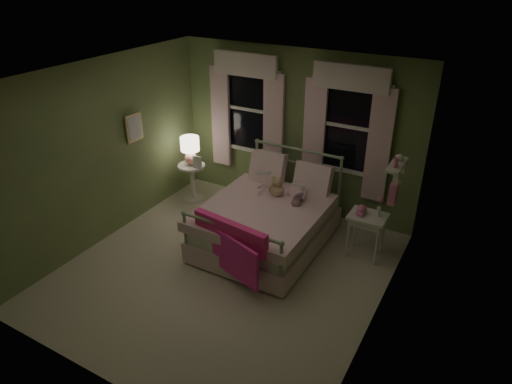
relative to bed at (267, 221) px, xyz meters
The scene contains 18 objects.
room_shell 1.27m from the bed, 101.60° to the right, with size 4.20×4.20×4.20m.
bed is the anchor object (origin of this frame).
pink_throw 1.04m from the bed, 89.69° to the right, with size 1.10×0.38×0.71m.
child_left 0.73m from the bed, 122.39° to the left, with size 0.24×0.16×0.66m, color #F7D1DD.
child_right 0.76m from the bed, 56.58° to the left, with size 0.35×0.27×0.72m, color #F7D1DD.
book_left 0.67m from the bed, 146.36° to the left, with size 0.20×0.27×0.03m, color beige.
book_right 0.64m from the bed, 32.61° to the left, with size 0.20×0.27×0.02m, color beige.
teddy_bear 0.50m from the bed, 88.85° to the left, with size 0.24×0.20×0.32m.
nightstand_left 1.85m from the bed, 162.03° to the left, with size 0.46×0.46×0.65m.
table_lamp 1.93m from the bed, 162.03° to the left, with size 0.31×0.31×0.48m.
book_nightstand 1.75m from the bed, 163.53° to the left, with size 0.16×0.22×0.02m, color beige.
nightstand_right 1.40m from the bed, 16.77° to the left, with size 0.50×0.40×0.64m.
pink_toy 1.34m from the bed, 17.83° to the left, with size 0.14×0.19×0.14m.
bud_vase 1.58m from the bed, 17.27° to the left, with size 0.06×0.06×0.28m.
window_left 2.00m from the bed, 131.15° to the left, with size 1.34×0.13×1.96m.
window_right 1.84m from the bed, 60.12° to the left, with size 1.34×0.13×1.96m.
wall_shelf 2.08m from the bed, ahead, with size 0.15×0.50×0.60m.
framed_picture 2.42m from the bed, behind, with size 0.03×0.32×0.42m.
Camera 1 is at (2.81, -4.12, 3.78)m, focal length 32.00 mm.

